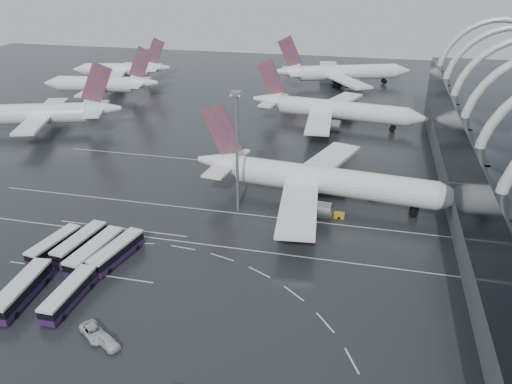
% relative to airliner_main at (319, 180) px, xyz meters
% --- Properties ---
extents(ground, '(420.00, 420.00, 0.00)m').
position_rel_airliner_main_xyz_m(ground, '(-13.23, -21.98, -5.19)').
color(ground, black).
rests_on(ground, ground).
extents(lane_marking_near, '(120.00, 0.25, 0.01)m').
position_rel_airliner_main_xyz_m(lane_marking_near, '(-13.23, -23.98, -5.18)').
color(lane_marking_near, silver).
rests_on(lane_marking_near, ground).
extents(lane_marking_mid, '(120.00, 0.25, 0.01)m').
position_rel_airliner_main_xyz_m(lane_marking_mid, '(-13.23, -9.98, -5.18)').
color(lane_marking_mid, silver).
rests_on(lane_marking_mid, ground).
extents(lane_marking_far, '(120.00, 0.25, 0.01)m').
position_rel_airliner_main_xyz_m(lane_marking_far, '(-13.23, 18.02, -5.18)').
color(lane_marking_far, silver).
rests_on(lane_marking_far, ground).
extents(bus_bay_line_south, '(28.00, 0.25, 0.01)m').
position_rel_airliner_main_xyz_m(bus_bay_line_south, '(-37.23, -37.98, -5.18)').
color(bus_bay_line_south, silver).
rests_on(bus_bay_line_south, ground).
extents(bus_bay_line_north, '(28.00, 0.25, 0.01)m').
position_rel_airliner_main_xyz_m(bus_bay_line_north, '(-37.23, -21.98, -5.18)').
color(bus_bay_line_north, silver).
rests_on(bus_bay_line_north, ground).
extents(airliner_main, '(61.18, 53.35, 20.71)m').
position_rel_airliner_main_xyz_m(airliner_main, '(0.00, 0.00, 0.00)').
color(airliner_main, white).
rests_on(airliner_main, ground).
extents(airliner_gate_b, '(58.01, 51.65, 20.15)m').
position_rel_airliner_main_xyz_m(airliner_gate_b, '(-2.60, 58.69, -0.14)').
color(airliner_gate_b, white).
rests_on(airliner_gate_b, ground).
extents(airliner_gate_c, '(58.29, 53.17, 21.49)m').
position_rel_airliner_main_xyz_m(airliner_gate_c, '(-5.08, 116.64, 0.19)').
color(airliner_gate_c, white).
rests_on(airliner_gate_c, ground).
extents(jet_remote_west, '(48.64, 39.57, 21.60)m').
position_rel_airliner_main_xyz_m(jet_remote_west, '(-90.52, 31.23, 0.39)').
color(jet_remote_west, white).
rests_on(jet_remote_west, ground).
extents(jet_remote_mid, '(46.37, 37.46, 20.17)m').
position_rel_airliner_main_xyz_m(jet_remote_mid, '(-94.06, 73.79, 0.02)').
color(jet_remote_mid, white).
rests_on(jet_remote_mid, ground).
extents(jet_remote_far, '(43.36, 35.13, 18.94)m').
position_rel_airliner_main_xyz_m(jet_remote_far, '(-100.59, 103.45, -0.30)').
color(jet_remote_far, white).
rests_on(jet_remote_far, ground).
extents(bus_row_near_a, '(4.43, 12.30, 2.96)m').
position_rel_airliner_main_xyz_m(bus_row_near_a, '(-45.12, -33.23, -3.56)').
color(bus_row_near_a, '#2E1541').
rests_on(bus_row_near_a, ground).
extents(bus_row_near_b, '(4.33, 13.32, 3.22)m').
position_rel_airliner_main_xyz_m(bus_row_near_b, '(-40.58, -31.80, -3.42)').
color(bus_row_near_b, '#2E1541').
rests_on(bus_row_near_b, ground).
extents(bus_row_near_c, '(4.68, 14.25, 3.44)m').
position_rel_airliner_main_xyz_m(bus_row_near_c, '(-36.21, -33.95, -3.29)').
color(bus_row_near_c, '#2E1541').
rests_on(bus_row_near_c, ground).
extents(bus_row_near_d, '(5.01, 13.38, 3.22)m').
position_rel_airliner_main_xyz_m(bus_row_near_d, '(-32.53, -32.87, -3.42)').
color(bus_row_near_d, '#2E1541').
rests_on(bus_row_near_d, ground).
extents(bus_row_far_a, '(4.40, 14.12, 3.42)m').
position_rel_airliner_main_xyz_m(bus_row_far_a, '(-41.64, -47.09, -3.31)').
color(bus_row_far_a, '#2E1541').
rests_on(bus_row_far_a, ground).
extents(bus_row_far_c, '(3.10, 12.66, 3.11)m').
position_rel_airliner_main_xyz_m(bus_row_far_c, '(-33.88, -46.06, -3.47)').
color(bus_row_far_c, '#2E1541').
rests_on(bus_row_far_c, ground).
extents(van_curve_a, '(5.84, 5.20, 1.50)m').
position_rel_airliner_main_xyz_m(van_curve_a, '(-26.18, -52.19, -4.43)').
color(van_curve_a, silver).
rests_on(van_curve_a, ground).
extents(van_curve_b, '(4.93, 3.86, 1.57)m').
position_rel_airliner_main_xyz_m(van_curve_b, '(-23.21, -53.57, -4.40)').
color(van_curve_b, silver).
rests_on(van_curve_b, ground).
extents(floodlight_mast, '(2.02, 2.02, 26.30)m').
position_rel_airliner_main_xyz_m(floodlight_mast, '(-16.40, -8.55, 11.36)').
color(floodlight_mast, gray).
rests_on(floodlight_mast, ground).
extents(gse_cart_belly_a, '(2.15, 1.27, 1.17)m').
position_rel_airliner_main_xyz_m(gse_cart_belly_a, '(5.40, -6.88, -4.60)').
color(gse_cart_belly_a, gold).
rests_on(gse_cart_belly_a, ground).
extents(gse_cart_belly_b, '(1.93, 1.14, 1.05)m').
position_rel_airliner_main_xyz_m(gse_cart_belly_b, '(12.05, 4.94, -4.66)').
color(gse_cart_belly_b, slate).
rests_on(gse_cart_belly_b, ground).
extents(gse_cart_belly_c, '(2.23, 1.32, 1.21)m').
position_rel_airliner_main_xyz_m(gse_cart_belly_c, '(-0.99, -4.48, -4.58)').
color(gse_cart_belly_c, gold).
rests_on(gse_cart_belly_c, ground).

